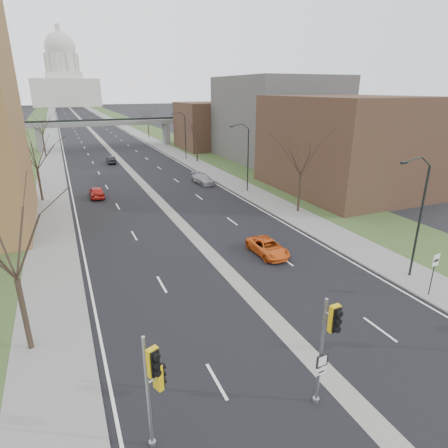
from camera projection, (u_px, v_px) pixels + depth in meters
ground at (331, 379)px, 17.56m from camera, size 700.00×700.00×0.00m
road_surface at (85, 123)px, 146.87m from camera, size 20.00×600.00×0.01m
median_strip at (85, 123)px, 146.87m from camera, size 1.20×600.00×0.02m
sidewalk_right at (116, 122)px, 151.35m from camera, size 4.00×600.00×0.12m
sidewalk_left at (51, 124)px, 142.35m from camera, size 4.00×600.00×0.12m
grass_verge_right at (131, 122)px, 153.61m from camera, size 8.00×600.00×0.10m
grass_verge_left at (34, 125)px, 140.10m from camera, size 8.00×600.00×0.10m
commercial_block_near at (346, 145)px, 48.66m from camera, size 16.00×20.00×12.00m
commercial_block_mid at (277, 119)px, 70.34m from camera, size 18.00×22.00×15.00m
commercial_block_far at (212, 126)px, 84.46m from camera, size 14.00×14.00×10.00m
pedestrian_bridge at (106, 126)px, 84.88m from camera, size 34.00×3.00×6.45m
capitol at (64, 81)px, 287.09m from camera, size 48.00×42.00×55.75m
streetlight_near at (418, 184)px, 24.49m from camera, size 2.61×0.20×8.70m
streetlight_mid at (243, 139)px, 46.90m from camera, size 2.61×0.20×8.70m
streetlight_far at (181, 122)px, 69.31m from camera, size 2.61×0.20×8.70m
tree_left_a at (7, 231)px, 17.32m from camera, size 7.20×7.20×9.40m
tree_left_b at (34, 149)px, 43.32m from camera, size 6.75×6.75×8.81m
tree_left_c at (40, 121)px, 72.35m from camera, size 7.65×7.65×9.99m
tree_right_a at (302, 152)px, 39.14m from camera, size 7.20×7.20×9.40m
tree_right_b at (197, 130)px, 67.87m from camera, size 6.30×6.30×8.22m
tree_right_c at (147, 111)px, 101.94m from camera, size 7.65×7.65×9.99m
signal_pole_left at (154, 377)px, 13.22m from camera, size 0.82×1.13×4.95m
signal_pole_median at (328, 336)px, 14.83m from camera, size 0.59×0.84×5.14m
speed_limit_sign at (434, 267)px, 23.87m from camera, size 0.62×0.10×2.89m
car_left_near at (97, 192)px, 46.63m from camera, size 1.73×4.18×1.42m
car_left_far at (111, 160)px, 68.12m from camera, size 1.44×3.91×1.28m
car_right_near at (268, 247)px, 30.59m from camera, size 2.20×4.54×1.25m
car_right_mid at (203, 179)px, 53.53m from camera, size 2.40×4.93×1.38m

